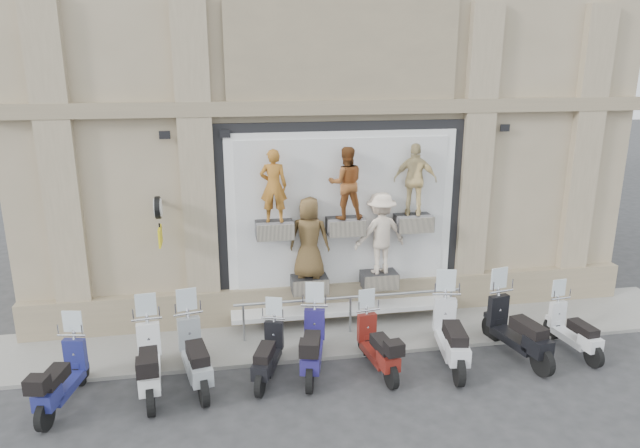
# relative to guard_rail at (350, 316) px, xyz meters

# --- Properties ---
(ground) EXTENTS (90.00, 90.00, 0.00)m
(ground) POSITION_rel_guard_rail_xyz_m (0.00, -2.00, -0.47)
(ground) COLOR #2C2C2F
(ground) RESTS_ON ground
(sidewalk) EXTENTS (16.00, 2.20, 0.08)m
(sidewalk) POSITION_rel_guard_rail_xyz_m (0.00, 0.10, -0.43)
(sidewalk) COLOR gray
(sidewalk) RESTS_ON ground
(building) EXTENTS (14.00, 8.60, 12.00)m
(building) POSITION_rel_guard_rail_xyz_m (0.00, 5.00, 5.54)
(building) COLOR tan
(building) RESTS_ON ground
(shop_vitrine) EXTENTS (5.60, 0.87, 4.30)m
(shop_vitrine) POSITION_rel_guard_rail_xyz_m (0.09, 0.74, 1.89)
(shop_vitrine) COLOR black
(shop_vitrine) RESTS_ON ground
(guard_rail) EXTENTS (5.06, 0.10, 0.93)m
(guard_rail) POSITION_rel_guard_rail_xyz_m (0.00, 0.00, 0.00)
(guard_rail) COLOR #9EA0A5
(guard_rail) RESTS_ON ground
(clock_sign_bracket) EXTENTS (0.10, 0.80, 1.02)m
(clock_sign_bracket) POSITION_rel_guard_rail_xyz_m (-3.90, 0.47, 2.34)
(clock_sign_bracket) COLOR black
(clock_sign_bracket) RESTS_ON ground
(scooter_a) EXTENTS (0.91, 1.93, 1.51)m
(scooter_a) POSITION_rel_guard_rail_xyz_m (-5.49, -1.71, 0.29)
(scooter_a) COLOR navy
(scooter_a) RESTS_ON ground
(scooter_b) EXTENTS (0.78, 2.07, 1.64)m
(scooter_b) POSITION_rel_guard_rail_xyz_m (-4.05, -1.52, 0.36)
(scooter_b) COLOR silver
(scooter_b) RESTS_ON ground
(scooter_c) EXTENTS (0.98, 2.11, 1.65)m
(scooter_c) POSITION_rel_guard_rail_xyz_m (-3.25, -1.41, 0.36)
(scooter_c) COLOR gray
(scooter_c) RESTS_ON ground
(scooter_d) EXTENTS (1.03, 1.80, 1.40)m
(scooter_d) POSITION_rel_guard_rail_xyz_m (-1.92, -1.43, 0.24)
(scooter_d) COLOR black
(scooter_d) RESTS_ON ground
(scooter_e) EXTENTS (1.02, 2.04, 1.59)m
(scooter_e) POSITION_rel_guard_rail_xyz_m (-1.06, -1.36, 0.33)
(scooter_e) COLOR navy
(scooter_e) RESTS_ON ground
(scooter_f) EXTENTS (0.75, 1.85, 1.46)m
(scooter_f) POSITION_rel_guard_rail_xyz_m (0.17, -1.54, 0.26)
(scooter_f) COLOR maroon
(scooter_f) RESTS_ON ground
(scooter_g) EXTENTS (0.99, 2.20, 1.73)m
(scooter_g) POSITION_rel_guard_rail_xyz_m (1.66, -1.55, 0.40)
(scooter_g) COLOR silver
(scooter_g) RESTS_ON ground
(scooter_h) EXTENTS (0.98, 2.16, 1.69)m
(scooter_h) POSITION_rel_guard_rail_xyz_m (3.07, -1.54, 0.38)
(scooter_h) COLOR black
(scooter_h) RESTS_ON ground
(scooter_i) EXTENTS (0.67, 1.75, 1.39)m
(scooter_i) POSITION_rel_guard_rail_xyz_m (4.32, -1.55, 0.23)
(scooter_i) COLOR silver
(scooter_i) RESTS_ON ground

